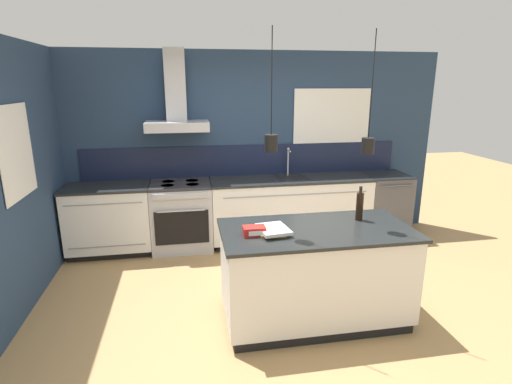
# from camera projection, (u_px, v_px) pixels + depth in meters

# --- Properties ---
(ground_plane) EXTENTS (16.00, 16.00, 0.00)m
(ground_plane) POSITION_uv_depth(u_px,v_px,m) (276.00, 306.00, 4.02)
(ground_plane) COLOR tan
(ground_plane) RESTS_ON ground
(wall_back) EXTENTS (5.60, 2.42, 2.60)m
(wall_back) POSITION_uv_depth(u_px,v_px,m) (241.00, 144.00, 5.55)
(wall_back) COLOR navy
(wall_back) RESTS_ON ground_plane
(wall_left) EXTENTS (0.08, 3.80, 2.60)m
(wall_left) POSITION_uv_depth(u_px,v_px,m) (21.00, 174.00, 3.93)
(wall_left) COLOR navy
(wall_left) RESTS_ON ground_plane
(counter_run_left) EXTENTS (1.07, 0.64, 0.91)m
(counter_run_left) POSITION_uv_depth(u_px,v_px,m) (110.00, 219.00, 5.20)
(counter_run_left) COLOR black
(counter_run_left) RESTS_ON ground_plane
(counter_run_sink) EXTENTS (2.23, 0.64, 1.31)m
(counter_run_sink) POSITION_uv_depth(u_px,v_px,m) (290.00, 209.00, 5.60)
(counter_run_sink) COLOR black
(counter_run_sink) RESTS_ON ground_plane
(oven_range) EXTENTS (0.79, 0.66, 0.91)m
(oven_range) POSITION_uv_depth(u_px,v_px,m) (182.00, 216.00, 5.35)
(oven_range) COLOR #B5B5BA
(oven_range) RESTS_ON ground_plane
(dishwasher) EXTENTS (0.61, 0.65, 0.91)m
(dishwasher) POSITION_uv_depth(u_px,v_px,m) (383.00, 204.00, 5.84)
(dishwasher) COLOR #4C4C51
(dishwasher) RESTS_ON ground_plane
(kitchen_island) EXTENTS (1.73, 0.88, 0.91)m
(kitchen_island) POSITION_uv_depth(u_px,v_px,m) (315.00, 274.00, 3.71)
(kitchen_island) COLOR black
(kitchen_island) RESTS_ON ground_plane
(bottle_on_island) EXTENTS (0.07, 0.07, 0.33)m
(bottle_on_island) POSITION_uv_depth(u_px,v_px,m) (360.00, 206.00, 3.78)
(bottle_on_island) COLOR black
(bottle_on_island) RESTS_ON kitchen_island
(book_stack) EXTENTS (0.28, 0.34, 0.05)m
(book_stack) POSITION_uv_depth(u_px,v_px,m) (273.00, 230.00, 3.47)
(book_stack) COLOR olive
(book_stack) RESTS_ON kitchen_island
(red_supply_box) EXTENTS (0.19, 0.13, 0.08)m
(red_supply_box) POSITION_uv_depth(u_px,v_px,m) (254.00, 231.00, 3.43)
(red_supply_box) COLOR red
(red_supply_box) RESTS_ON kitchen_island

